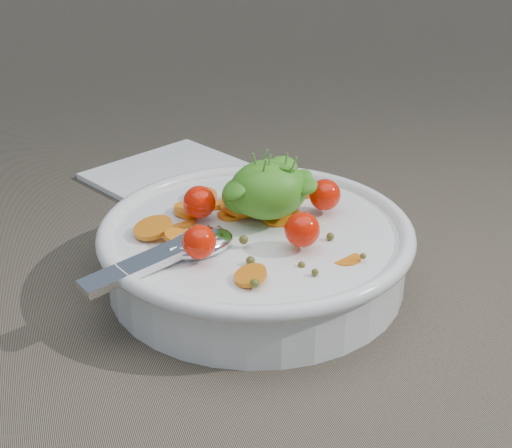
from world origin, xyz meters
name	(u,v)px	position (x,y,z in m)	size (l,w,h in m)	color
ground	(226,276)	(0.00, 0.00, 0.00)	(6.00, 6.00, 0.00)	#6F624F
bowl	(256,247)	(0.02, -0.01, 0.03)	(0.28, 0.26, 0.11)	white
napkin	(172,174)	(0.01, 0.23, 0.00)	(0.16, 0.14, 0.01)	white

